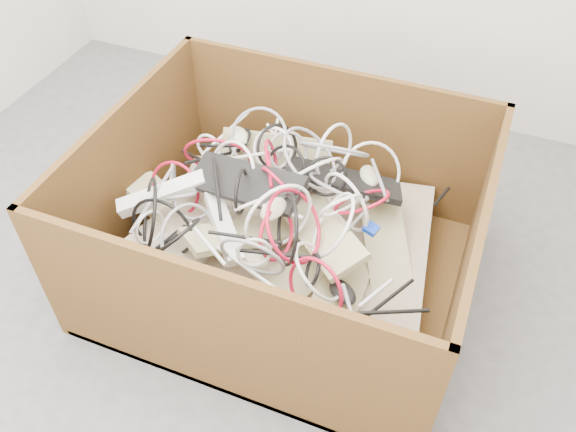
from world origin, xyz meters
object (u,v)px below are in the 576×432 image
at_px(cardboard_box, 281,248).
at_px(vga_plug, 371,229).
at_px(power_strip_right, 224,227).
at_px(power_strip_left, 162,194).

xyz_separation_m(cardboard_box, vga_plug, (0.31, -0.00, 0.23)).
relative_size(power_strip_right, vga_plug, 6.25).
xyz_separation_m(cardboard_box, power_strip_right, (-0.14, -0.15, 0.20)).
relative_size(power_strip_left, power_strip_right, 1.12).
height_order(cardboard_box, power_strip_left, cardboard_box).
bearing_deg(cardboard_box, power_strip_left, -165.92).
bearing_deg(vga_plug, cardboard_box, -166.64).
distance_m(cardboard_box, power_strip_left, 0.46).
bearing_deg(vga_plug, power_strip_left, -158.23).
distance_m(power_strip_right, vga_plug, 0.48).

